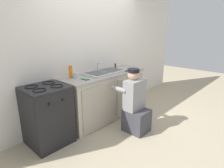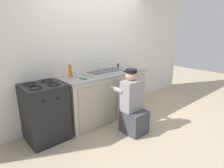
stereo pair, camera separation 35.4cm
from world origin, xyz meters
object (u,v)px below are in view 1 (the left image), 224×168
water_glass (75,76)px  soap_bottle_orange (71,72)px  stove_range (47,115)px  plumber_person (135,106)px  spice_bottle_pepper (115,66)px  sink_double_basin (104,72)px  cell_phone (85,79)px

water_glass → soap_bottle_orange: (-0.03, 0.08, 0.06)m
stove_range → water_glass: (0.61, 0.08, 0.50)m
stove_range → water_glass: size_ratio=9.38×
plumber_person → soap_bottle_orange: (-0.64, 0.93, 0.57)m
water_glass → spice_bottle_pepper: bearing=3.1°
sink_double_basin → stove_range: size_ratio=0.85×
spice_bottle_pepper → stove_range: bearing=-175.4°
sink_double_basin → soap_bottle_orange: 0.69m
soap_bottle_orange → stove_range: bearing=-165.0°
plumber_person → water_glass: plumber_person is taller
sink_double_basin → stove_range: (-1.25, -0.00, -0.47)m
sink_double_basin → plumber_person: sink_double_basin is taller
plumber_person → spice_bottle_pepper: plumber_person is taller
cell_phone → soap_bottle_orange: bearing=110.6°
cell_phone → spice_bottle_pepper: (1.04, 0.24, 0.04)m
stove_range → spice_bottle_pepper: size_ratio=8.93×
plumber_person → water_glass: bearing=125.7°
sink_double_basin → water_glass: size_ratio=8.00×
cell_phone → spice_bottle_pepper: size_ratio=1.33×
cell_phone → water_glass: water_glass is taller
water_glass → sink_double_basin: bearing=-6.9°
soap_bottle_orange → sink_double_basin: bearing=-13.0°
stove_range → water_glass: 0.80m
sink_double_basin → soap_bottle_orange: size_ratio=3.20×
cell_phone → water_glass: bearing=110.2°
water_glass → spice_bottle_pepper: (1.11, 0.06, 0.00)m
stove_range → cell_phone: stove_range is taller
sink_double_basin → stove_range: sink_double_basin is taller
spice_bottle_pepper → water_glass: bearing=-176.9°
sink_double_basin → water_glass: 0.64m
stove_range → soap_bottle_orange: size_ratio=3.75×
cell_phone → water_glass: size_ratio=1.40×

